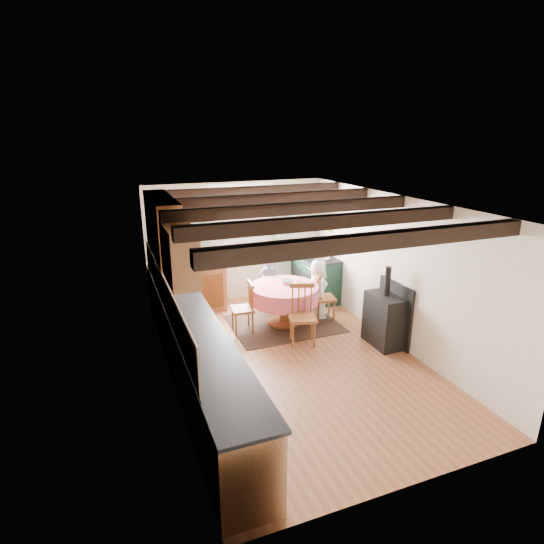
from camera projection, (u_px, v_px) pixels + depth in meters
name	position (u px, v px, depth m)	size (l,w,h in m)	color
floor	(291.00, 358.00, 6.67)	(3.60, 5.50, 0.00)	#985A37
ceiling	(293.00, 202.00, 5.93)	(3.60, 5.50, 0.00)	white
wall_back	(237.00, 242.00, 8.74)	(3.60, 0.00, 2.40)	silver
wall_front	(416.00, 381.00, 3.86)	(3.60, 0.00, 2.40)	silver
wall_left	(166.00, 301.00, 5.68)	(0.00, 5.50, 2.40)	silver
wall_right	(395.00, 271.00, 6.92)	(0.00, 5.50, 2.40)	silver
beam_a	(377.00, 241.00, 4.18)	(3.60, 0.16, 0.16)	black
beam_b	(328.00, 222.00, 5.07)	(3.60, 0.16, 0.16)	black
beam_c	(293.00, 209.00, 5.96)	(3.60, 0.16, 0.16)	black
beam_d	(267.00, 199.00, 6.84)	(3.60, 0.16, 0.16)	black
beam_e	(248.00, 191.00, 7.73)	(3.60, 0.16, 0.16)	black
splash_left	(165.00, 293.00, 5.95)	(0.02, 4.50, 0.55)	beige
splash_back	(188.00, 247.00, 8.38)	(1.40, 0.02, 0.55)	beige
base_cabinet_left	(192.00, 349.00, 6.02)	(0.60, 5.30, 0.88)	#9C633C
base_cabinet_back	(190.00, 289.00, 8.34)	(1.30, 0.60, 0.88)	#9C633C
worktop_left	(192.00, 319.00, 5.88)	(0.64, 5.30, 0.04)	black
worktop_back	(189.00, 266.00, 8.18)	(1.30, 0.64, 0.04)	black
wall_cabinet_glass	(162.00, 226.00, 6.57)	(0.34, 1.80, 0.90)	#9C633C
wall_cabinet_solid	(180.00, 254.00, 5.26)	(0.34, 0.90, 0.70)	#9C633C
window_frame	(242.00, 222.00, 8.64)	(1.34, 0.03, 1.54)	white
window_pane	(241.00, 222.00, 8.64)	(1.20, 0.01, 1.40)	white
curtain_left	(202.00, 251.00, 8.42)	(0.35, 0.10, 2.10)	#A3A3A3
curtain_right	(282.00, 244.00, 9.01)	(0.35, 0.10, 2.10)	#A3A3A3
curtain_rod	(242.00, 192.00, 8.38)	(0.03, 0.03, 2.00)	black
wall_picture	(326.00, 215.00, 8.80)	(0.04, 0.50, 0.60)	gold
wall_plate	(286.00, 214.00, 8.92)	(0.30, 0.30, 0.02)	silver
rug	(284.00, 324.00, 7.85)	(1.89, 1.47, 0.01)	black
dining_table	(284.00, 305.00, 7.73)	(1.22, 1.22, 0.73)	#F74D7F
chair_near	(303.00, 316.00, 6.97)	(0.43, 0.45, 0.99)	#985F28
chair_left	(242.00, 307.00, 7.44)	(0.38, 0.40, 0.89)	#985F28
chair_right	(324.00, 296.00, 7.92)	(0.39, 0.41, 0.91)	#985F28
aga_range	(316.00, 278.00, 8.88)	(0.65, 1.01, 0.93)	#123124
cast_iron_stove	(385.00, 307.00, 6.90)	(0.40, 0.66, 1.33)	black
child_far	(269.00, 283.00, 8.37)	(0.39, 0.25, 1.06)	slate
child_right	(318.00, 289.00, 7.97)	(0.54, 0.35, 1.11)	white
bowl_a	(302.00, 284.00, 7.64)	(0.20, 0.20, 0.05)	silver
bowl_b	(287.00, 281.00, 7.75)	(0.21, 0.21, 0.07)	silver
cup	(291.00, 282.00, 7.67)	(0.10, 0.10, 0.09)	silver
canister_tall	(177.00, 259.00, 8.11)	(0.14, 0.14, 0.24)	#262628
canister_wide	(187.00, 259.00, 8.20)	(0.18, 0.18, 0.20)	#262628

